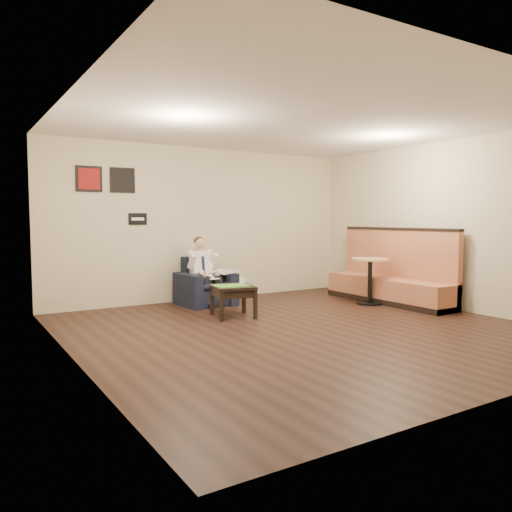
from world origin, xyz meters
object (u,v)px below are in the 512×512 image
seated_man (209,273)px  side_table (233,301)px  green_folder (231,286)px  smartphone (233,284)px  banquette (389,266)px  armchair (206,281)px  coffee_mug (242,281)px  cafe_table (370,281)px

seated_man → side_table: bearing=-99.5°
green_folder → smartphone: 0.21m
smartphone → banquette: banquette is taller
side_table → smartphone: size_ratio=3.93×
armchair → smartphone: bearing=-94.8°
armchair → coffee_mug: size_ratio=8.39×
coffee_mug → smartphone: bearing=151.4°
side_table → coffee_mug: bearing=22.2°
cafe_table → side_table: bearing=174.5°
banquette → cafe_table: (-0.38, 0.07, -0.26)m
seated_man → coffee_mug: bearing=-87.9°
seated_man → green_folder: bearing=-101.2°
coffee_mug → smartphone: coffee_mug is taller
side_table → cafe_table: bearing=-5.5°
coffee_mug → cafe_table: 2.43m
side_table → banquette: bearing=-6.2°
armchair → side_table: 1.22m
banquette → cafe_table: 0.47m
side_table → cafe_table: (2.62, -0.25, 0.16)m
seated_man → side_table: size_ratio=1.92×
seated_man → coffee_mug: size_ratio=11.12×
seated_man → smartphone: seated_man is taller
armchair → side_table: armchair is taller
coffee_mug → green_folder: bearing=-157.8°
coffee_mug → banquette: (2.79, -0.41, 0.13)m
armchair → seated_man: size_ratio=0.75×
seated_man → banquette: (2.88, -1.42, 0.09)m
side_table → green_folder: size_ratio=1.22×
smartphone → banquette: size_ratio=0.06×
coffee_mug → cafe_table: (2.41, -0.34, -0.13)m
armchair → cafe_table: armchair is taller
green_folder → cafe_table: size_ratio=0.60×
side_table → banquette: (3.00, -0.33, 0.42)m
side_table → cafe_table: 2.64m
side_table → green_folder: 0.25m
armchair → green_folder: (-0.16, -1.22, 0.08)m
seated_man → banquette: size_ratio=0.44×
armchair → smartphone: 1.05m
side_table → coffee_mug: coffee_mug is taller
seated_man → coffee_mug: seated_man is taller
coffee_mug → smartphone: (-0.13, 0.07, -0.05)m
side_table → cafe_table: cafe_table is taller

